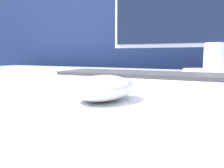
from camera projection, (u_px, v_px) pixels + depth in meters
name	position (u px, v px, depth m)	size (l,w,h in m)	color
partition_panel	(174.00, 74.00, 1.10)	(5.00, 0.03, 1.45)	navy
computer_mouse_near	(103.00, 88.00, 0.31)	(0.10, 0.12, 0.04)	white
keyboard	(141.00, 78.00, 0.51)	(0.41, 0.15, 0.02)	silver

